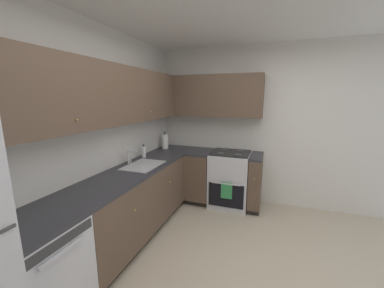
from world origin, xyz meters
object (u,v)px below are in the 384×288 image
at_px(oven_range, 230,179).
at_px(soap_bottle, 144,152).
at_px(paper_towel_roll, 165,141).
at_px(dishwasher, 36,279).

height_order(oven_range, soap_bottle, soap_bottle).
xyz_separation_m(soap_bottle, paper_towel_roll, (0.68, -0.02, 0.04)).
distance_m(dishwasher, oven_range, 2.79).
bearing_deg(oven_range, soap_bottle, 121.44).
xyz_separation_m(dishwasher, soap_bottle, (1.88, 0.18, 0.55)).
bearing_deg(paper_towel_roll, oven_range, -87.73).
height_order(dishwasher, oven_range, oven_range).
height_order(dishwasher, soap_bottle, soap_bottle).
bearing_deg(paper_towel_roll, soap_bottle, 178.31).
bearing_deg(oven_range, paper_towel_roll, 92.27).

